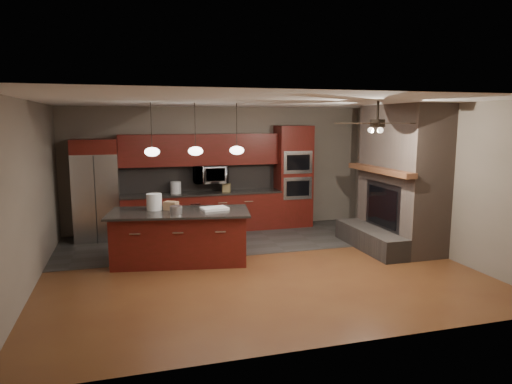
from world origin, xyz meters
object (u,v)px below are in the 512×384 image
object	(u,v)px
oven_tower	(293,176)
microwave	(210,174)
white_bucket	(154,202)
kitchen_island	(180,236)
counter_box	(227,188)
paint_tray	(214,209)
counter_bucket	(176,188)
refrigerator	(96,190)
cardboard_box	(171,206)
paint_can	(176,210)

from	to	relation	value
oven_tower	microwave	distance (m)	1.98
white_bucket	kitchen_island	bearing A→B (deg)	-30.11
counter_box	white_bucket	bearing A→B (deg)	-111.08
oven_tower	paint_tray	distance (m)	3.18
oven_tower	microwave	bearing A→B (deg)	178.34
microwave	counter_box	xyz separation A→B (m)	(0.35, -0.10, -0.31)
microwave	counter_bucket	distance (m)	0.83
paint_tray	refrigerator	bearing A→B (deg)	126.01
microwave	counter_box	size ratio (longest dim) A/B	3.94
oven_tower	cardboard_box	size ratio (longest dim) A/B	10.23
counter_box	microwave	bearing A→B (deg)	-173.91
refrigerator	paint_tray	distance (m)	2.97
paint_can	counter_box	xyz separation A→B (m)	(1.38, 2.30, 0.00)
oven_tower	counter_bucket	bearing A→B (deg)	179.85
microwave	cardboard_box	distance (m)	2.29
refrigerator	paint_tray	world-z (taller)	refrigerator
microwave	white_bucket	world-z (taller)	microwave
counter_bucket	refrigerator	bearing A→B (deg)	-177.19
kitchen_island	oven_tower	bearing A→B (deg)	45.68
refrigerator	kitchen_island	xyz separation A→B (m)	(1.48, -2.04, -0.59)
kitchen_island	paint_can	size ratio (longest dim) A/B	12.52
microwave	white_bucket	size ratio (longest dim) A/B	2.52
paint_can	cardboard_box	xyz separation A→B (m)	(-0.04, 0.40, 0.01)
refrigerator	counter_bucket	size ratio (longest dim) A/B	7.95
paint_can	oven_tower	bearing A→B (deg)	37.93
white_bucket	paint_can	xyz separation A→B (m)	(0.33, -0.46, -0.08)
paint_tray	cardboard_box	xyz separation A→B (m)	(-0.74, 0.23, 0.05)
refrigerator	counter_box	bearing A→B (deg)	0.64
white_bucket	counter_box	distance (m)	2.51
counter_box	kitchen_island	bearing A→B (deg)	-100.22
paint_can	microwave	bearing A→B (deg)	66.75
oven_tower	microwave	xyz separation A→B (m)	(-1.98, 0.06, 0.11)
oven_tower	counter_bucket	distance (m)	2.76
refrigerator	paint_tray	bearing A→B (deg)	-44.85
white_bucket	cardboard_box	bearing A→B (deg)	-11.30
oven_tower	cardboard_box	world-z (taller)	oven_tower
oven_tower	microwave	size ratio (longest dim) A/B	3.25
paint_tray	cardboard_box	world-z (taller)	cardboard_box
cardboard_box	counter_bucket	xyz separation A→B (m)	(0.29, 1.95, 0.04)
refrigerator	counter_bucket	bearing A→B (deg)	2.81
paint_tray	counter_box	bearing A→B (deg)	62.91
kitchen_island	counter_box	distance (m)	2.51
white_bucket	oven_tower	bearing A→B (deg)	29.40
microwave	white_bucket	xyz separation A→B (m)	(-1.36, -1.94, -0.23)
paint_can	cardboard_box	distance (m)	0.41
paint_tray	counter_box	size ratio (longest dim) A/B	2.44
kitchen_island	counter_box	xyz separation A→B (m)	(1.30, 2.08, 0.53)
microwave	paint_tray	world-z (taller)	microwave
kitchen_island	paint_tray	xyz separation A→B (m)	(0.62, -0.05, 0.48)
counter_bucket	white_bucket	bearing A→B (deg)	-107.10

